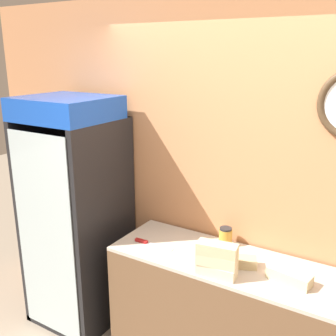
{
  "coord_description": "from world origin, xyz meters",
  "views": [
    {
      "loc": [
        0.88,
        -1.44,
        2.29
      ],
      "look_at": [
        -0.51,
        0.83,
        1.5
      ],
      "focal_mm": 42.0,
      "sensor_mm": 36.0,
      "label": 1
    }
  ],
  "objects_px": {
    "sandwich_stack_bottom": "(216,270)",
    "chefs_knife": "(148,243)",
    "sandwich_flat_left": "(240,262)",
    "sandwich_flat_right": "(289,277)",
    "beverage_cooler": "(80,201)",
    "sandwich_stack_top": "(217,249)",
    "sandwich_stack_middle": "(217,260)",
    "condiment_jar": "(225,236)"
  },
  "relations": [
    {
      "from": "sandwich_stack_top",
      "to": "chefs_knife",
      "type": "height_order",
      "value": "sandwich_stack_top"
    },
    {
      "from": "sandwich_stack_bottom",
      "to": "sandwich_stack_top",
      "type": "height_order",
      "value": "sandwich_stack_top"
    },
    {
      "from": "sandwich_stack_middle",
      "to": "sandwich_stack_top",
      "type": "xyz_separation_m",
      "value": [
        0.0,
        0.0,
        0.08
      ]
    },
    {
      "from": "beverage_cooler",
      "to": "sandwich_flat_left",
      "type": "bearing_deg",
      "value": -0.65
    },
    {
      "from": "sandwich_flat_left",
      "to": "sandwich_flat_right",
      "type": "bearing_deg",
      "value": -2.27
    },
    {
      "from": "beverage_cooler",
      "to": "sandwich_stack_middle",
      "type": "xyz_separation_m",
      "value": [
        1.37,
        -0.2,
        -0.05
      ]
    },
    {
      "from": "sandwich_stack_top",
      "to": "sandwich_flat_right",
      "type": "relative_size",
      "value": 0.94
    },
    {
      "from": "sandwich_flat_right",
      "to": "chefs_knife",
      "type": "xyz_separation_m",
      "value": [
        -1.04,
        -0.04,
        -0.03
      ]
    },
    {
      "from": "sandwich_stack_middle",
      "to": "condiment_jar",
      "type": "bearing_deg",
      "value": 106.12
    },
    {
      "from": "beverage_cooler",
      "to": "sandwich_stack_top",
      "type": "xyz_separation_m",
      "value": [
        1.37,
        -0.2,
        0.02
      ]
    },
    {
      "from": "sandwich_flat_right",
      "to": "condiment_jar",
      "type": "distance_m",
      "value": 0.6
    },
    {
      "from": "sandwich_stack_top",
      "to": "sandwich_flat_right",
      "type": "bearing_deg",
      "value": 22.11
    },
    {
      "from": "sandwich_stack_bottom",
      "to": "beverage_cooler",
      "type": "bearing_deg",
      "value": 171.65
    },
    {
      "from": "sandwich_stack_bottom",
      "to": "chefs_knife",
      "type": "distance_m",
      "value": 0.63
    },
    {
      "from": "sandwich_stack_bottom",
      "to": "chefs_knife",
      "type": "height_order",
      "value": "sandwich_stack_bottom"
    },
    {
      "from": "beverage_cooler",
      "to": "chefs_knife",
      "type": "height_order",
      "value": "beverage_cooler"
    },
    {
      "from": "condiment_jar",
      "to": "sandwich_stack_top",
      "type": "bearing_deg",
      "value": -73.88
    },
    {
      "from": "beverage_cooler",
      "to": "sandwich_stack_bottom",
      "type": "xyz_separation_m",
      "value": [
        1.37,
        -0.2,
        -0.13
      ]
    },
    {
      "from": "sandwich_flat_right",
      "to": "chefs_knife",
      "type": "bearing_deg",
      "value": -177.62
    },
    {
      "from": "sandwich_stack_middle",
      "to": "sandwich_flat_left",
      "type": "xyz_separation_m",
      "value": [
        0.09,
        0.18,
        -0.08
      ]
    },
    {
      "from": "chefs_knife",
      "to": "condiment_jar",
      "type": "bearing_deg",
      "value": 30.7
    },
    {
      "from": "condiment_jar",
      "to": "sandwich_stack_middle",
      "type": "bearing_deg",
      "value": -73.88
    },
    {
      "from": "beverage_cooler",
      "to": "sandwich_stack_top",
      "type": "bearing_deg",
      "value": -8.35
    },
    {
      "from": "sandwich_stack_bottom",
      "to": "sandwich_stack_middle",
      "type": "distance_m",
      "value": 0.08
    },
    {
      "from": "sandwich_flat_left",
      "to": "condiment_jar",
      "type": "height_order",
      "value": "condiment_jar"
    },
    {
      "from": "sandwich_stack_top",
      "to": "sandwich_flat_right",
      "type": "xyz_separation_m",
      "value": [
        0.42,
        0.17,
        -0.15
      ]
    },
    {
      "from": "beverage_cooler",
      "to": "condiment_jar",
      "type": "xyz_separation_m",
      "value": [
        1.25,
        0.22,
        -0.1
      ]
    },
    {
      "from": "sandwich_flat_left",
      "to": "chefs_knife",
      "type": "distance_m",
      "value": 0.71
    },
    {
      "from": "sandwich_flat_left",
      "to": "sandwich_flat_right",
      "type": "relative_size",
      "value": 0.84
    },
    {
      "from": "sandwich_flat_left",
      "to": "sandwich_flat_right",
      "type": "distance_m",
      "value": 0.33
    },
    {
      "from": "sandwich_stack_top",
      "to": "chefs_knife",
      "type": "xyz_separation_m",
      "value": [
        -0.62,
        0.13,
        -0.18
      ]
    },
    {
      "from": "beverage_cooler",
      "to": "sandwich_stack_top",
      "type": "distance_m",
      "value": 1.38
    },
    {
      "from": "sandwich_flat_right",
      "to": "sandwich_stack_top",
      "type": "bearing_deg",
      "value": -157.89
    },
    {
      "from": "sandwich_stack_middle",
      "to": "sandwich_flat_right",
      "type": "distance_m",
      "value": 0.46
    },
    {
      "from": "condiment_jar",
      "to": "sandwich_stack_bottom",
      "type": "bearing_deg",
      "value": -73.88
    },
    {
      "from": "beverage_cooler",
      "to": "chefs_knife",
      "type": "xyz_separation_m",
      "value": [
        0.75,
        -0.07,
        -0.16
      ]
    },
    {
      "from": "condiment_jar",
      "to": "chefs_knife",
      "type": "bearing_deg",
      "value": -149.3
    },
    {
      "from": "sandwich_stack_middle",
      "to": "sandwich_flat_right",
      "type": "relative_size",
      "value": 0.94
    },
    {
      "from": "beverage_cooler",
      "to": "sandwich_flat_right",
      "type": "xyz_separation_m",
      "value": [
        1.79,
        -0.03,
        -0.13
      ]
    },
    {
      "from": "sandwich_flat_left",
      "to": "condiment_jar",
      "type": "distance_m",
      "value": 0.32
    },
    {
      "from": "sandwich_stack_middle",
      "to": "condiment_jar",
      "type": "xyz_separation_m",
      "value": [
        -0.12,
        0.42,
        -0.05
      ]
    },
    {
      "from": "sandwich_stack_bottom",
      "to": "chefs_knife",
      "type": "xyz_separation_m",
      "value": [
        -0.62,
        0.13,
        -0.03
      ]
    }
  ]
}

